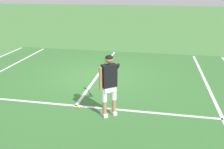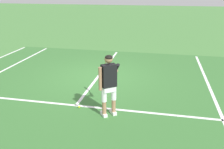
% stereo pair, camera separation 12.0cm
% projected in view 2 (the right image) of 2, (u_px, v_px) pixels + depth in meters
% --- Properties ---
extents(ground_plane, '(80.00, 80.00, 0.00)m').
position_uv_depth(ground_plane, '(98.00, 76.00, 9.57)').
color(ground_plane, '#477F3D').
extents(court_inner_surface, '(10.98, 10.19, 0.00)m').
position_uv_depth(court_inner_surface, '(91.00, 86.00, 8.60)').
color(court_inner_surface, '#387033').
rests_on(court_inner_surface, ground).
extents(line_service, '(8.23, 0.10, 0.01)m').
position_uv_depth(line_service, '(76.00, 105.00, 7.22)').
color(line_service, white).
rests_on(line_service, ground).
extents(line_centre_service, '(0.10, 6.40, 0.01)m').
position_uv_depth(line_centre_service, '(102.00, 71.00, 10.16)').
color(line_centre_service, white).
rests_on(line_centre_service, ground).
extents(line_singles_right, '(0.10, 9.79, 0.01)m').
position_uv_depth(line_singles_right, '(213.00, 97.00, 7.80)').
color(line_singles_right, white).
rests_on(line_singles_right, ground).
extents(tennis_player, '(0.62, 1.21, 1.71)m').
position_uv_depth(tennis_player, '(109.00, 81.00, 6.37)').
color(tennis_player, white).
rests_on(tennis_player, ground).
extents(tennis_ball_near_feet, '(0.07, 0.07, 0.07)m').
position_uv_depth(tennis_ball_near_feet, '(79.00, 107.00, 7.07)').
color(tennis_ball_near_feet, '#CCE02D').
rests_on(tennis_ball_near_feet, ground).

